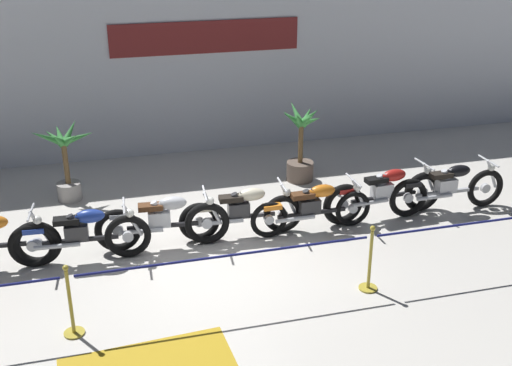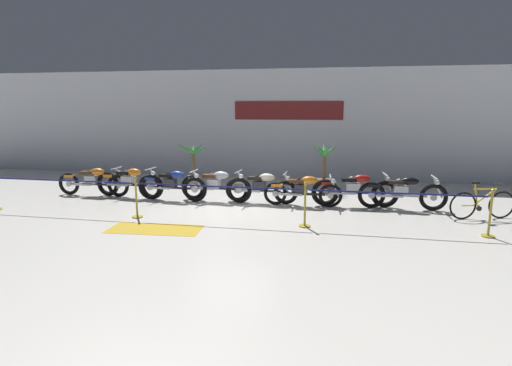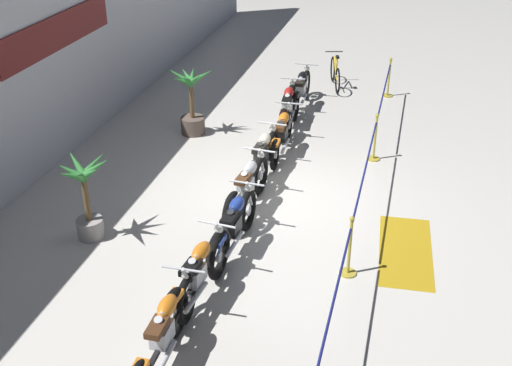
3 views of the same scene
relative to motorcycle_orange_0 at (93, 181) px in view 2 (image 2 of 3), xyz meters
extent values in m
plane|color=silver|center=(4.64, -0.60, -0.46)|extent=(120.00, 120.00, 0.00)
cube|color=silver|center=(4.64, 4.53, 1.64)|extent=(28.00, 0.25, 4.20)
cube|color=maroon|center=(5.64, 4.38, 2.16)|extent=(4.18, 0.04, 0.70)
torus|color=black|center=(0.84, 0.01, -0.11)|extent=(0.71, 0.12, 0.71)
torus|color=black|center=(-0.86, -0.01, -0.11)|extent=(0.71, 0.12, 0.71)
cylinder|color=silver|center=(0.84, 0.01, -0.11)|extent=(0.17, 0.08, 0.17)
cylinder|color=silver|center=(-0.86, -0.01, -0.11)|extent=(0.17, 0.08, 0.17)
cylinder|color=silver|center=(0.93, 0.02, 0.17)|extent=(0.30, 0.06, 0.59)
cube|color=silver|center=(-0.06, 0.00, 0.05)|extent=(0.36, 0.23, 0.26)
cylinder|color=silver|center=(-0.02, 0.00, 0.25)|extent=(0.18, 0.11, 0.24)
cylinder|color=silver|center=(-0.10, 0.00, 0.25)|extent=(0.18, 0.11, 0.24)
cylinder|color=silver|center=(-0.36, -0.14, -0.09)|extent=(0.70, 0.08, 0.07)
cube|color=black|center=(-0.01, 0.00, -0.09)|extent=(1.36, 0.08, 0.06)
ellipsoid|color=orange|center=(0.17, 0.00, 0.31)|extent=(0.46, 0.23, 0.22)
cube|color=#4C2D19|center=(-0.19, 0.00, 0.27)|extent=(0.40, 0.21, 0.09)
cube|color=orange|center=(-0.81, -0.01, 0.14)|extent=(0.32, 0.16, 0.08)
cylinder|color=silver|center=(0.82, 0.01, 0.44)|extent=(0.04, 0.62, 0.04)
sphere|color=silver|center=(0.90, 0.02, 0.30)|extent=(0.14, 0.14, 0.14)
torus|color=black|center=(2.01, -0.09, -0.08)|extent=(0.78, 0.21, 0.77)
torus|color=black|center=(0.47, 0.06, -0.08)|extent=(0.78, 0.21, 0.77)
cylinder|color=silver|center=(2.01, -0.09, -0.08)|extent=(0.18, 0.10, 0.18)
cylinder|color=silver|center=(0.47, 0.06, -0.08)|extent=(0.18, 0.10, 0.18)
cylinder|color=silver|center=(2.10, -0.10, 0.20)|extent=(0.31, 0.08, 0.59)
cube|color=silver|center=(1.19, -0.01, 0.08)|extent=(0.38, 0.25, 0.26)
cylinder|color=silver|center=(1.23, -0.01, 0.28)|extent=(0.19, 0.13, 0.24)
cylinder|color=silver|center=(1.15, -0.01, 0.28)|extent=(0.19, 0.13, 0.24)
cylinder|color=silver|center=(0.88, -0.12, -0.06)|extent=(0.70, 0.14, 0.07)
cube|color=black|center=(1.24, -0.01, -0.06)|extent=(1.25, 0.18, 0.06)
ellipsoid|color=orange|center=(1.42, -0.03, 0.34)|extent=(0.48, 0.26, 0.22)
cube|color=black|center=(1.06, 0.00, 0.30)|extent=(0.42, 0.24, 0.09)
cube|color=orange|center=(0.51, 0.05, 0.19)|extent=(0.33, 0.19, 0.08)
cylinder|color=silver|center=(1.99, -0.08, 0.47)|extent=(0.09, 0.62, 0.04)
sphere|color=silver|center=(2.07, -0.09, 0.33)|extent=(0.14, 0.14, 0.14)
torus|color=black|center=(3.42, -0.18, -0.09)|extent=(0.75, 0.15, 0.74)
torus|color=black|center=(1.95, -0.11, -0.09)|extent=(0.75, 0.15, 0.74)
cylinder|color=silver|center=(3.42, -0.18, -0.09)|extent=(0.18, 0.09, 0.18)
cylinder|color=silver|center=(1.95, -0.11, -0.09)|extent=(0.18, 0.09, 0.18)
cylinder|color=silver|center=(3.51, -0.19, 0.19)|extent=(0.31, 0.07, 0.59)
cube|color=#2D2D30|center=(2.63, -0.14, 0.07)|extent=(0.37, 0.24, 0.26)
cylinder|color=#2D2D30|center=(2.67, -0.14, 0.27)|extent=(0.18, 0.12, 0.24)
cylinder|color=#2D2D30|center=(2.59, -0.14, 0.27)|extent=(0.18, 0.12, 0.24)
cylinder|color=silver|center=(2.33, -0.27, -0.07)|extent=(0.70, 0.11, 0.07)
cube|color=black|center=(2.68, -0.14, -0.07)|extent=(1.18, 0.12, 0.06)
ellipsoid|color=navy|center=(2.86, -0.15, 0.33)|extent=(0.47, 0.24, 0.22)
cube|color=black|center=(2.50, -0.14, 0.29)|extent=(0.41, 0.22, 0.09)
cube|color=navy|center=(2.00, -0.11, 0.18)|extent=(0.33, 0.18, 0.08)
cylinder|color=silver|center=(3.40, -0.18, 0.46)|extent=(0.07, 0.62, 0.04)
sphere|color=silver|center=(3.48, -0.19, 0.32)|extent=(0.14, 0.14, 0.14)
torus|color=black|center=(4.73, -0.07, -0.09)|extent=(0.76, 0.19, 0.76)
torus|color=black|center=(3.27, 0.06, -0.09)|extent=(0.76, 0.19, 0.76)
cylinder|color=silver|center=(4.73, -0.07, -0.09)|extent=(0.18, 0.09, 0.18)
cylinder|color=silver|center=(3.27, 0.06, -0.09)|extent=(0.18, 0.09, 0.18)
cylinder|color=silver|center=(4.82, -0.08, 0.20)|extent=(0.31, 0.08, 0.59)
cube|color=silver|center=(3.95, 0.00, 0.07)|extent=(0.38, 0.25, 0.26)
cylinder|color=silver|center=(3.99, -0.01, 0.27)|extent=(0.19, 0.12, 0.24)
cylinder|color=silver|center=(3.91, 0.00, 0.27)|extent=(0.19, 0.12, 0.24)
cylinder|color=silver|center=(3.64, -0.12, -0.07)|extent=(0.70, 0.13, 0.07)
cube|color=black|center=(4.00, -0.01, -0.07)|extent=(1.17, 0.16, 0.06)
ellipsoid|color=#B7BABF|center=(4.18, -0.02, 0.33)|extent=(0.48, 0.26, 0.22)
cube|color=#4C2D19|center=(3.82, 0.01, 0.29)|extent=(0.42, 0.23, 0.09)
cube|color=#B7BABF|center=(3.32, 0.05, 0.18)|extent=(0.33, 0.19, 0.08)
cylinder|color=silver|center=(4.71, -0.07, 0.46)|extent=(0.09, 0.62, 0.04)
sphere|color=silver|center=(4.79, -0.07, 0.32)|extent=(0.14, 0.14, 0.14)
torus|color=black|center=(6.08, 0.01, -0.11)|extent=(0.70, 0.15, 0.70)
torus|color=black|center=(4.63, 0.08, -0.11)|extent=(0.70, 0.15, 0.70)
cylinder|color=silver|center=(6.08, 0.01, -0.11)|extent=(0.17, 0.09, 0.16)
cylinder|color=silver|center=(4.63, 0.08, -0.11)|extent=(0.17, 0.09, 0.16)
cylinder|color=silver|center=(6.17, 0.01, 0.17)|extent=(0.31, 0.07, 0.59)
cube|color=#2D2D30|center=(5.30, 0.05, 0.05)|extent=(0.37, 0.24, 0.26)
cylinder|color=#2D2D30|center=(5.35, 0.04, 0.25)|extent=(0.18, 0.12, 0.24)
cylinder|color=#2D2D30|center=(5.26, 0.05, 0.25)|extent=(0.18, 0.12, 0.24)
cylinder|color=silver|center=(5.00, -0.08, -0.09)|extent=(0.70, 0.10, 0.07)
cube|color=#47474C|center=(5.35, 0.04, -0.09)|extent=(1.17, 0.11, 0.06)
ellipsoid|color=beige|center=(5.53, 0.04, 0.31)|extent=(0.47, 0.24, 0.22)
cube|color=black|center=(5.17, 0.05, 0.27)|extent=(0.41, 0.22, 0.09)
cube|color=beige|center=(4.68, 0.08, 0.13)|extent=(0.33, 0.17, 0.08)
cylinder|color=silver|center=(6.06, 0.01, 0.44)|extent=(0.06, 0.62, 0.04)
sphere|color=silver|center=(6.14, 0.01, 0.30)|extent=(0.14, 0.14, 0.14)
torus|color=black|center=(7.35, -0.08, -0.13)|extent=(0.66, 0.11, 0.66)
torus|color=black|center=(5.80, -0.12, -0.13)|extent=(0.66, 0.11, 0.66)
cylinder|color=silver|center=(7.35, -0.08, -0.13)|extent=(0.16, 0.08, 0.16)
cylinder|color=silver|center=(5.80, -0.12, -0.13)|extent=(0.16, 0.08, 0.16)
cylinder|color=silver|center=(7.44, -0.07, 0.15)|extent=(0.30, 0.06, 0.59)
cube|color=#2D2D30|center=(6.53, -0.10, 0.03)|extent=(0.37, 0.23, 0.26)
cylinder|color=#2D2D30|center=(6.57, -0.10, 0.23)|extent=(0.18, 0.11, 0.24)
cylinder|color=#2D2D30|center=(6.48, -0.10, 0.23)|extent=(0.18, 0.11, 0.24)
cylinder|color=silver|center=(6.23, -0.24, -0.11)|extent=(0.70, 0.09, 0.07)
cube|color=black|center=(6.58, -0.10, -0.11)|extent=(1.24, 0.09, 0.06)
ellipsoid|color=orange|center=(6.76, -0.09, 0.29)|extent=(0.47, 0.23, 0.22)
cube|color=#4C2D19|center=(6.40, -0.10, 0.25)|extent=(0.40, 0.21, 0.09)
cube|color=orange|center=(5.85, -0.11, 0.11)|extent=(0.32, 0.17, 0.08)
cylinder|color=silver|center=(7.33, -0.08, 0.42)|extent=(0.05, 0.62, 0.04)
sphere|color=silver|center=(7.41, -0.08, 0.28)|extent=(0.14, 0.14, 0.14)
torus|color=black|center=(8.84, 0.16, -0.08)|extent=(0.78, 0.20, 0.77)
torus|color=black|center=(7.20, 0.02, -0.08)|extent=(0.78, 0.20, 0.77)
cylinder|color=silver|center=(8.84, 0.16, -0.08)|extent=(0.18, 0.09, 0.18)
cylinder|color=silver|center=(7.20, 0.02, -0.08)|extent=(0.18, 0.09, 0.18)
cylinder|color=silver|center=(8.93, 0.17, 0.21)|extent=(0.31, 0.08, 0.59)
cube|color=silver|center=(7.97, 0.08, 0.08)|extent=(0.38, 0.25, 0.26)
cylinder|color=silver|center=(8.01, 0.09, 0.28)|extent=(0.19, 0.12, 0.24)
cylinder|color=silver|center=(7.93, 0.08, 0.28)|extent=(0.19, 0.12, 0.24)
cylinder|color=silver|center=(7.68, -0.08, -0.06)|extent=(0.70, 0.13, 0.07)
cube|color=black|center=(8.02, 0.09, -0.06)|extent=(1.31, 0.17, 0.06)
ellipsoid|color=#B21E19|center=(8.20, 0.10, 0.34)|extent=(0.48, 0.26, 0.22)
cube|color=black|center=(7.84, 0.07, 0.30)|extent=(0.42, 0.23, 0.09)
cube|color=#B21E19|center=(7.25, 0.02, 0.19)|extent=(0.33, 0.19, 0.08)
cylinder|color=silver|center=(8.82, 0.16, 0.47)|extent=(0.09, 0.62, 0.04)
sphere|color=silver|center=(8.90, 0.16, 0.33)|extent=(0.14, 0.14, 0.14)
torus|color=black|center=(10.08, 0.03, -0.09)|extent=(0.75, 0.13, 0.75)
torus|color=black|center=(8.47, 0.00, -0.09)|extent=(0.75, 0.13, 0.75)
cylinder|color=silver|center=(10.08, 0.03, -0.09)|extent=(0.18, 0.08, 0.18)
cylinder|color=silver|center=(8.47, 0.00, -0.09)|extent=(0.18, 0.08, 0.18)
cylinder|color=silver|center=(10.17, 0.03, 0.19)|extent=(0.30, 0.06, 0.59)
cube|color=silver|center=(9.22, 0.01, 0.07)|extent=(0.36, 0.23, 0.26)
cylinder|color=silver|center=(9.26, 0.01, 0.27)|extent=(0.18, 0.11, 0.24)
cylinder|color=silver|center=(9.18, 0.01, 0.27)|extent=(0.18, 0.11, 0.24)
cylinder|color=silver|center=(8.92, -0.13, -0.07)|extent=(0.70, 0.08, 0.07)
cube|color=#ADAFB5|center=(9.27, 0.01, -0.07)|extent=(1.29, 0.08, 0.06)
ellipsoid|color=black|center=(9.45, 0.02, 0.33)|extent=(0.46, 0.23, 0.22)
cube|color=black|center=(9.09, 0.01, 0.29)|extent=(0.40, 0.21, 0.09)
cube|color=black|center=(8.52, 0.00, 0.18)|extent=(0.32, 0.16, 0.08)
cylinder|color=silver|center=(10.06, 0.03, 0.46)|extent=(0.05, 0.62, 0.04)
sphere|color=silver|center=(10.14, 0.03, 0.32)|extent=(0.14, 0.14, 0.14)
torus|color=black|center=(11.58, -0.46, -0.11)|extent=(0.69, 0.23, 0.70)
torus|color=black|center=(10.60, -0.73, -0.11)|extent=(0.69, 0.23, 0.70)
cylinder|color=gold|center=(11.14, -0.58, 0.11)|extent=(0.58, 0.20, 0.43)
cylinder|color=gold|center=(11.09, -0.60, 0.31)|extent=(0.54, 0.18, 0.04)
cylinder|color=gold|center=(10.89, -0.65, 0.19)|extent=(0.15, 0.08, 0.55)
cube|color=black|center=(10.86, -0.66, 0.47)|extent=(0.19, 0.13, 0.05)
cylinder|color=gold|center=(10.79, -0.68, -0.11)|extent=(0.45, 0.15, 0.03)
cylinder|color=black|center=(11.52, -0.47, 0.41)|extent=(0.16, 0.47, 0.03)
cylinder|color=black|center=(11.01, -0.62, -0.19)|extent=(0.13, 0.08, 0.12)
cylinder|color=gray|center=(2.48, 2.37, -0.29)|extent=(0.46, 0.46, 0.35)
cylinder|color=brown|center=(2.48, 2.37, 0.30)|extent=(0.10, 0.10, 0.83)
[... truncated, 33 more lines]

